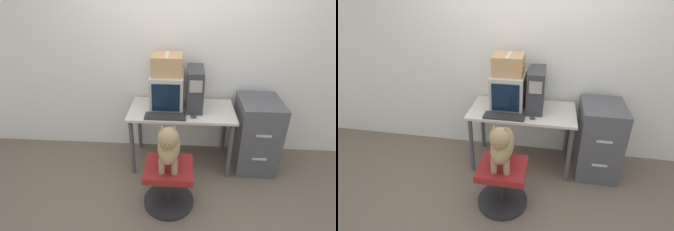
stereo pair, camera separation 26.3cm
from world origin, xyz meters
The scene contains 11 objects.
ground_plane centered at (0.00, 0.00, 0.00)m, with size 12.00×12.00×0.00m, color #6B5B4C.
wall_back centered at (0.00, 0.69, 1.30)m, with size 8.00×0.05×2.60m.
desk centered at (0.00, 0.31, 0.64)m, with size 1.21×0.62×0.74m.
crt_monitor centered at (-0.17, 0.38, 0.94)m, with size 0.37×0.44×0.40m.
pc_tower centered at (0.14, 0.37, 0.98)m, with size 0.18×0.42×0.47m.
keyboard centered at (-0.17, 0.10, 0.76)m, with size 0.45×0.16×0.03m.
computer_mouse centered at (0.13, 0.10, 0.76)m, with size 0.07×0.04×0.03m.
office_chair centered at (-0.10, -0.40, 0.25)m, with size 0.52×0.52×0.47m.
dog centered at (-0.10, -0.40, 0.73)m, with size 0.21×0.51×0.51m.
filing_cabinet centered at (0.89, 0.32, 0.44)m, with size 0.46×0.58×0.87m.
cardboard_box centered at (-0.17, 0.38, 1.25)m, with size 0.33×0.32×0.22m.
Camera 2 is at (0.28, -2.38, 2.09)m, focal length 28.00 mm.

